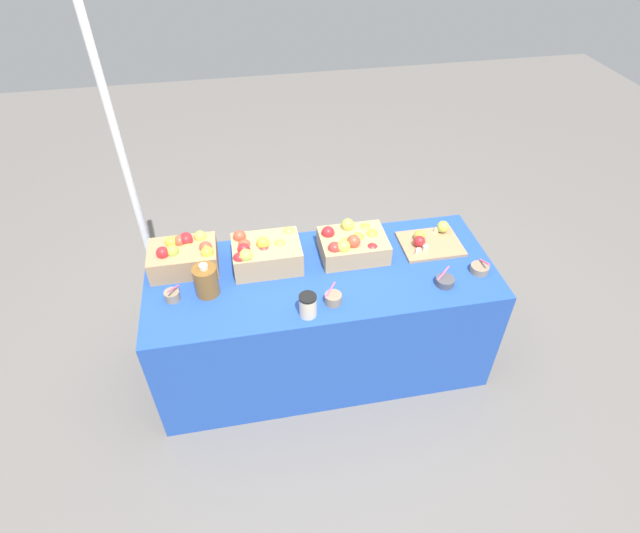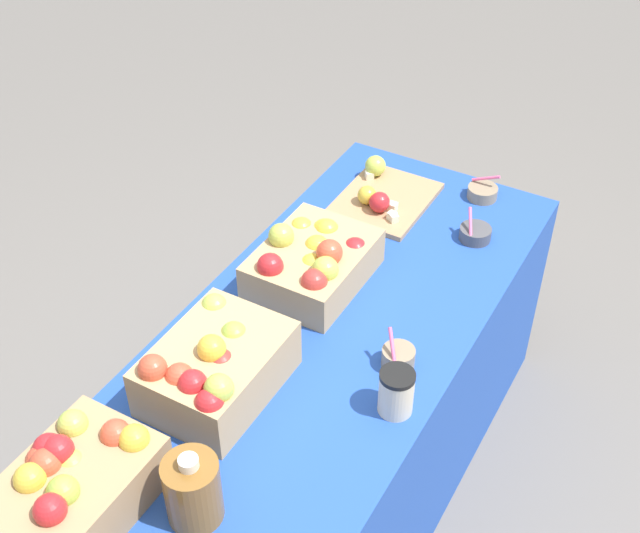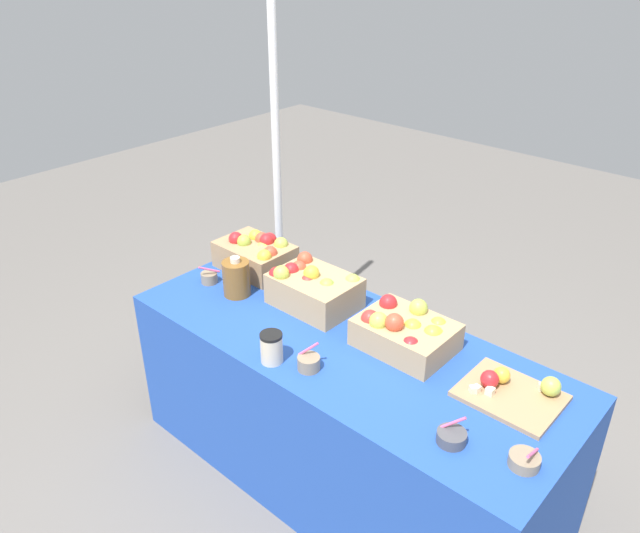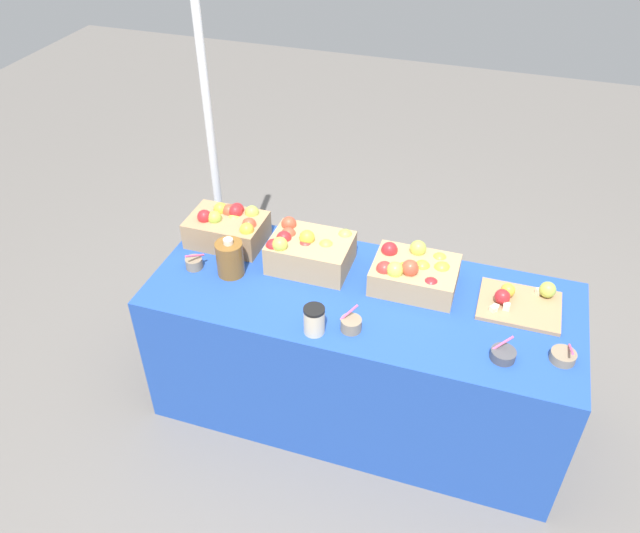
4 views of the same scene
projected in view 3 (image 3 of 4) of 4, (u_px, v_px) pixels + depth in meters
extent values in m
plane|color=slate|center=(342.00, 472.00, 2.88)|extent=(10.00, 10.00, 0.00)
cube|color=#234CAD|center=(344.00, 411.00, 2.71)|extent=(1.90, 0.76, 0.74)
cube|color=tan|center=(255.00, 256.00, 3.05)|extent=(0.36, 0.25, 0.13)
sphere|color=red|center=(266.00, 240.00, 3.03)|extent=(0.07, 0.07, 0.07)
sphere|color=#D14C33|center=(270.00, 253.00, 2.93)|extent=(0.07, 0.07, 0.07)
sphere|color=red|center=(236.00, 239.00, 3.04)|extent=(0.07, 0.07, 0.07)
sphere|color=#B2C64C|center=(281.00, 244.00, 3.01)|extent=(0.07, 0.07, 0.07)
sphere|color=#99B742|center=(244.00, 242.00, 3.02)|extent=(0.07, 0.07, 0.07)
sphere|color=#B2C64C|center=(263.00, 249.00, 3.03)|extent=(0.07, 0.07, 0.07)
sphere|color=gold|center=(255.00, 236.00, 3.09)|extent=(0.07, 0.07, 0.07)
sphere|color=gold|center=(264.00, 257.00, 2.90)|extent=(0.07, 0.07, 0.07)
sphere|color=red|center=(270.00, 239.00, 3.06)|extent=(0.07, 0.07, 0.07)
sphere|color=#D14C33|center=(266.00, 240.00, 3.07)|extent=(0.07, 0.07, 0.07)
sphere|color=#D14C33|center=(262.00, 239.00, 3.06)|extent=(0.07, 0.07, 0.07)
cube|color=tan|center=(315.00, 291.00, 2.75)|extent=(0.37, 0.27, 0.14)
sphere|color=red|center=(277.00, 275.00, 2.74)|extent=(0.07, 0.07, 0.07)
sphere|color=#D14C33|center=(299.00, 268.00, 2.80)|extent=(0.07, 0.07, 0.07)
sphere|color=#D14C33|center=(305.00, 259.00, 2.84)|extent=(0.07, 0.07, 0.07)
sphere|color=#B2332D|center=(308.00, 283.00, 2.72)|extent=(0.07, 0.07, 0.07)
sphere|color=#B2C64C|center=(353.00, 282.00, 2.70)|extent=(0.07, 0.07, 0.07)
sphere|color=gold|center=(311.00, 273.00, 2.71)|extent=(0.07, 0.07, 0.07)
sphere|color=#B2C64C|center=(281.00, 273.00, 2.71)|extent=(0.07, 0.07, 0.07)
sphere|color=#99B742|center=(327.00, 286.00, 2.67)|extent=(0.07, 0.07, 0.07)
sphere|color=red|center=(291.00, 270.00, 2.77)|extent=(0.07, 0.07, 0.07)
cube|color=tan|center=(406.00, 335.00, 2.47)|extent=(0.37, 0.28, 0.12)
sphere|color=gold|center=(434.00, 335.00, 2.40)|extent=(0.07, 0.07, 0.07)
sphere|color=gold|center=(412.00, 328.00, 2.44)|extent=(0.07, 0.07, 0.07)
sphere|color=#B2C64C|center=(418.00, 308.00, 2.51)|extent=(0.07, 0.07, 0.07)
sphere|color=gold|center=(394.00, 326.00, 2.47)|extent=(0.07, 0.07, 0.07)
sphere|color=#B2C64C|center=(379.00, 321.00, 2.43)|extent=(0.07, 0.07, 0.07)
sphere|color=gold|center=(438.00, 326.00, 2.46)|extent=(0.07, 0.07, 0.07)
sphere|color=red|center=(388.00, 303.00, 2.56)|extent=(0.07, 0.07, 0.07)
sphere|color=#D14C33|center=(394.00, 323.00, 2.40)|extent=(0.07, 0.07, 0.07)
sphere|color=red|center=(410.00, 346.00, 2.35)|extent=(0.07, 0.07, 0.07)
sphere|color=#B2332D|center=(370.00, 319.00, 2.47)|extent=(0.07, 0.07, 0.07)
sphere|color=gold|center=(432.00, 334.00, 2.40)|extent=(0.07, 0.07, 0.07)
cube|color=tan|center=(510.00, 396.00, 2.22)|extent=(0.34, 0.28, 0.02)
cube|color=beige|center=(543.00, 387.00, 2.23)|extent=(0.04, 0.04, 0.03)
cube|color=beige|center=(476.00, 389.00, 2.22)|extent=(0.03, 0.03, 0.03)
sphere|color=#B2C64C|center=(551.00, 386.00, 2.20)|extent=(0.07, 0.07, 0.07)
sphere|color=red|center=(490.00, 379.00, 2.23)|extent=(0.07, 0.07, 0.07)
cube|color=beige|center=(490.00, 391.00, 2.21)|extent=(0.03, 0.03, 0.03)
sphere|color=gold|center=(502.00, 375.00, 2.26)|extent=(0.06, 0.06, 0.06)
cube|color=beige|center=(473.00, 389.00, 2.22)|extent=(0.03, 0.03, 0.02)
cylinder|color=#4C4C51|center=(451.00, 437.00, 2.02)|extent=(0.10, 0.10, 0.04)
cylinder|color=#EA598C|center=(453.00, 423.00, 2.02)|extent=(0.08, 0.05, 0.06)
cylinder|color=gray|center=(524.00, 461.00, 1.93)|extent=(0.10, 0.10, 0.04)
cylinder|color=#EA598C|center=(533.00, 453.00, 1.90)|extent=(0.01, 0.09, 0.05)
cylinder|color=gray|center=(209.00, 278.00, 2.95)|extent=(0.08, 0.08, 0.05)
cylinder|color=#EA598C|center=(209.00, 270.00, 2.91)|extent=(0.05, 0.10, 0.05)
cylinder|color=gray|center=(309.00, 363.00, 2.36)|extent=(0.09, 0.09, 0.05)
cylinder|color=#EA598C|center=(309.00, 349.00, 2.35)|extent=(0.07, 0.06, 0.07)
cylinder|color=brown|center=(236.00, 278.00, 2.82)|extent=(0.12, 0.12, 0.17)
cylinder|color=silver|center=(235.00, 260.00, 2.78)|extent=(0.04, 0.04, 0.02)
cylinder|color=beige|center=(272.00, 349.00, 2.39)|extent=(0.09, 0.09, 0.11)
cylinder|color=black|center=(271.00, 335.00, 2.36)|extent=(0.09, 0.09, 0.01)
cylinder|color=white|center=(277.00, 179.00, 3.38)|extent=(0.04, 0.04, 2.06)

